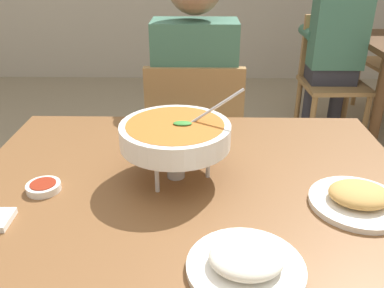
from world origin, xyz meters
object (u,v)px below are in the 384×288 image
Objects in this scene: diner_main at (195,93)px; sauce_dish at (44,187)px; chair_bg_middle at (331,71)px; rice_plate at (246,263)px; patron_bg_middle at (336,41)px; chair_diner_main at (195,142)px; dining_table_main at (191,216)px; appetizer_plate at (358,199)px; curry_bowl at (175,135)px.

sauce_dish is (-0.39, -0.84, 0.02)m from diner_main.
chair_bg_middle is at bearing 50.12° from diner_main.
rice_plate is 2.42m from patron_bg_middle.
sauce_dish is at bearing -115.80° from chair_diner_main.
appetizer_plate reaches higher than dining_table_main.
patron_bg_middle is (-0.02, -0.06, 0.24)m from chair_bg_middle.
appetizer_plate is (0.42, -0.86, 0.27)m from chair_diner_main.
diner_main reaches higher than chair_bg_middle.
rice_plate is 2.50m from chair_bg_middle.
sauce_dish is (-0.39, -0.04, 0.12)m from dining_table_main.
chair_diner_main is 0.69× the size of patron_bg_middle.
sauce_dish is (-0.81, 0.05, -0.01)m from appetizer_plate.
diner_main is at bearing -129.88° from chair_bg_middle.
rice_plate is (0.12, -0.33, 0.13)m from dining_table_main.
chair_diner_main is at bearing -129.83° from patron_bg_middle.
rice_plate is (0.16, -0.37, -0.11)m from curry_bowl.
chair_diner_main is 3.75× the size of rice_plate.
curry_bowl reaches higher than rice_plate.
patron_bg_middle is at bearing 50.17° from chair_diner_main.
sauce_dish is (-0.35, -0.08, -0.12)m from curry_bowl.
rice_plate is at bearing -66.58° from curry_bowl.
curry_bowl reaches higher than chair_bg_middle.
sauce_dish is at bearing 176.22° from appetizer_plate.
rice_plate is 2.67× the size of sauce_dish.
diner_main is at bearing -130.63° from patron_bg_middle.
diner_main reaches higher than appetizer_plate.
sauce_dish is 2.47m from chair_bg_middle.
diner_main reaches higher than curry_bowl.
patron_bg_middle is at bearing 69.29° from rice_plate.
chair_diner_main is at bearing 90.00° from dining_table_main.
curry_bowl is at bearing 135.64° from dining_table_main.
curry_bowl is 1.39× the size of appetizer_plate.
dining_table_main is 0.79m from chair_diner_main.
chair_bg_middle reaches higher than rice_plate.
patron_bg_middle is (1.36, 1.98, -0.02)m from sauce_dish.
dining_table_main is 13.79× the size of sauce_dish.
diner_main reaches higher than chair_diner_main.
dining_table_main is 1.38× the size of chair_bg_middle.
dining_table_main is at bearing -116.48° from chair_bg_middle.
chair_bg_middle reaches higher than sauce_dish.
curry_bowl is at bearing -117.96° from chair_bg_middle.
chair_bg_middle reaches higher than dining_table_main.
sauce_dish is 0.07× the size of patron_bg_middle.
appetizer_plate is at bearing -64.05° from chair_diner_main.
dining_table_main is at bearing 5.53° from sauce_dish.
curry_bowl reaches higher than chair_diner_main.
rice_plate is (0.12, -1.13, 0.03)m from diner_main.
patron_bg_middle is (0.86, 2.27, -0.03)m from rice_plate.
appetizer_plate is at bearing -105.22° from patron_bg_middle.
patron_bg_middle reaches higher than chair_diner_main.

